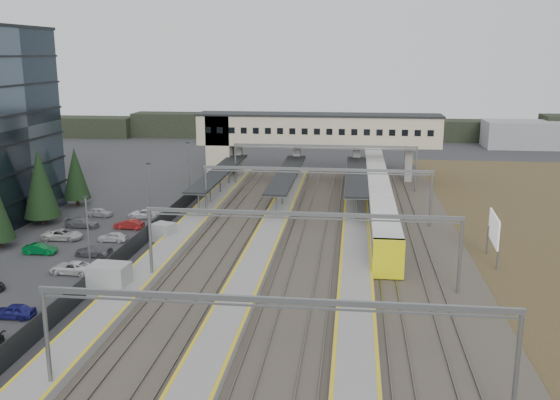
# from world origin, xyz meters

# --- Properties ---
(ground) EXTENTS (220.00, 220.00, 0.00)m
(ground) POSITION_xyz_m (0.00, 0.00, 0.00)
(ground) COLOR #2B2B2D
(ground) RESTS_ON ground
(car_park) EXTENTS (10.52, 44.35, 1.25)m
(car_park) POSITION_xyz_m (-13.46, -6.44, 0.59)
(car_park) COLOR silver
(car_park) RESTS_ON ground
(lampposts) EXTENTS (0.50, 53.25, 8.07)m
(lampposts) POSITION_xyz_m (-8.00, 1.25, 4.34)
(lampposts) COLOR slate
(lampposts) RESTS_ON ground
(fence) EXTENTS (0.08, 90.00, 2.00)m
(fence) POSITION_xyz_m (-6.50, 5.00, 1.00)
(fence) COLOR #26282B
(fence) RESTS_ON ground
(relay_cabin_near) EXTENTS (3.50, 2.67, 2.79)m
(relay_cabin_near) POSITION_xyz_m (-4.70, -11.50, 1.40)
(relay_cabin_near) COLOR gray
(relay_cabin_near) RESTS_ON ground
(relay_cabin_far) EXTENTS (2.78, 2.56, 2.08)m
(relay_cabin_far) POSITION_xyz_m (-4.79, 4.79, 1.04)
(relay_cabin_far) COLOR gray
(relay_cabin_far) RESTS_ON ground
(rail_corridor) EXTENTS (34.00, 90.00, 0.92)m
(rail_corridor) POSITION_xyz_m (9.34, 5.00, 0.29)
(rail_corridor) COLOR #3E3B31
(rail_corridor) RESTS_ON ground
(canopies) EXTENTS (23.10, 30.00, 3.28)m
(canopies) POSITION_xyz_m (7.00, 27.00, 3.92)
(canopies) COLOR black
(canopies) RESTS_ON ground
(footbridge) EXTENTS (40.40, 6.40, 11.20)m
(footbridge) POSITION_xyz_m (7.70, 42.00, 7.93)
(footbridge) COLOR #C1B392
(footbridge) RESTS_ON ground
(gantries) EXTENTS (28.40, 62.28, 7.17)m
(gantries) POSITION_xyz_m (12.00, 3.00, 6.00)
(gantries) COLOR slate
(gantries) RESTS_ON ground
(train) EXTENTS (2.98, 62.22, 3.75)m
(train) POSITION_xyz_m (20.00, 25.33, 2.13)
(train) COLOR silver
(train) RESTS_ON ground
(billboard) EXTENTS (0.50, 5.95, 5.05)m
(billboard) POSITION_xyz_m (30.87, 1.57, 3.39)
(billboard) COLOR slate
(billboard) RESTS_ON ground
(treeline_far) EXTENTS (170.00, 19.00, 7.00)m
(treeline_far) POSITION_xyz_m (23.81, 92.28, 2.95)
(treeline_far) COLOR black
(treeline_far) RESTS_ON ground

